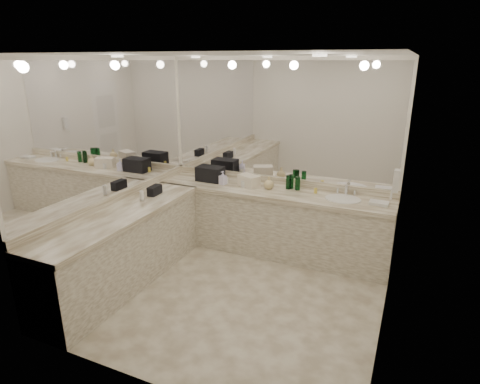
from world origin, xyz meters
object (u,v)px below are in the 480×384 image
at_px(soap_bottle_a, 217,175).
at_px(soap_bottle_c, 269,183).
at_px(sink, 343,200).
at_px(soap_bottle_b, 223,178).
at_px(hand_towel, 379,203).
at_px(cream_cosmetic_case, 249,181).
at_px(wall_phone, 396,181).
at_px(black_toiletry_bag, 210,174).

xyz_separation_m(soap_bottle_a, soap_bottle_c, (0.77, 0.00, -0.01)).
bearing_deg(sink, soap_bottle_b, -178.37).
bearing_deg(soap_bottle_a, hand_towel, -1.31).
relative_size(cream_cosmetic_case, soap_bottle_a, 1.44).
height_order(sink, soap_bottle_a, soap_bottle_a).
xyz_separation_m(wall_phone, soap_bottle_a, (-2.37, 0.52, -0.35)).
relative_size(sink, soap_bottle_c, 2.55).
height_order(sink, cream_cosmetic_case, cream_cosmetic_case).
relative_size(sink, soap_bottle_b, 2.31).
xyz_separation_m(wall_phone, soap_bottle_b, (-2.25, 0.45, -0.35)).
bearing_deg(wall_phone, hand_towel, 110.56).
bearing_deg(soap_bottle_a, sink, -0.71).
distance_m(wall_phone, black_toiletry_bag, 2.58).
height_order(sink, wall_phone, wall_phone).
bearing_deg(cream_cosmetic_case, sink, 23.69).
distance_m(black_toiletry_bag, cream_cosmetic_case, 0.61).
bearing_deg(black_toiletry_bag, soap_bottle_c, -1.16).
xyz_separation_m(cream_cosmetic_case, soap_bottle_c, (0.29, 0.01, 0.00)).
distance_m(soap_bottle_b, soap_bottle_c, 0.66).
bearing_deg(sink, soap_bottle_c, 178.47).
xyz_separation_m(sink, wall_phone, (0.61, -0.50, 0.46)).
bearing_deg(cream_cosmetic_case, soap_bottle_a, -156.08).
height_order(cream_cosmetic_case, hand_towel, cream_cosmetic_case).
height_order(wall_phone, soap_bottle_a, wall_phone).
distance_m(soap_bottle_a, soap_bottle_b, 0.14).
relative_size(soap_bottle_a, soap_bottle_b, 1.05).
bearing_deg(wall_phone, soap_bottle_c, 161.77).
bearing_deg(black_toiletry_bag, soap_bottle_b, -20.30).
height_order(black_toiletry_bag, hand_towel, black_toiletry_bag).
xyz_separation_m(black_toiletry_bag, soap_bottle_b, (0.25, -0.09, -0.01)).
bearing_deg(black_toiletry_bag, sink, -1.35).
height_order(sink, hand_towel, hand_towel).
relative_size(wall_phone, soap_bottle_c, 1.39).
relative_size(sink, cream_cosmetic_case, 1.53).
bearing_deg(wall_phone, black_toiletry_bag, 167.70).
height_order(black_toiletry_bag, cream_cosmetic_case, black_toiletry_bag).
height_order(soap_bottle_a, soap_bottle_c, soap_bottle_a).
bearing_deg(wall_phone, cream_cosmetic_case, 164.66).
relative_size(black_toiletry_bag, soap_bottle_a, 1.85).
bearing_deg(sink, cream_cosmetic_case, 179.23).
relative_size(wall_phone, soap_bottle_a, 1.20).
bearing_deg(soap_bottle_b, soap_bottle_a, 150.56).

